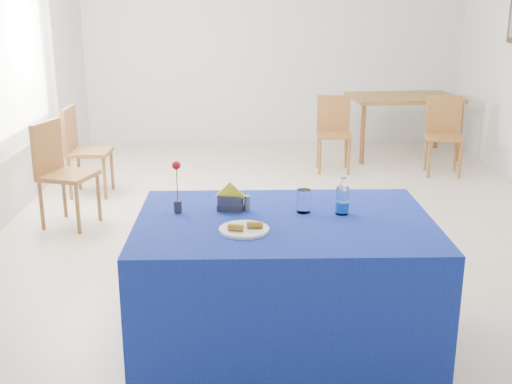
% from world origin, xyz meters
% --- Properties ---
extents(floor, '(7.00, 7.00, 0.00)m').
position_xyz_m(floor, '(0.00, 0.00, 0.00)').
color(floor, beige).
rests_on(floor, ground).
extents(room_shell, '(7.00, 7.00, 7.00)m').
position_xyz_m(room_shell, '(0.00, 0.00, 1.75)').
color(room_shell, silver).
rests_on(room_shell, ground).
extents(window_pane, '(0.04, 1.50, 1.60)m').
position_xyz_m(window_pane, '(-2.47, 0.80, 1.55)').
color(window_pane, white).
rests_on(window_pane, room_shell).
extents(curtain, '(0.04, 1.75, 1.85)m').
position_xyz_m(curtain, '(-2.40, 0.80, 1.55)').
color(curtain, white).
rests_on(curtain, room_shell).
extents(plate, '(0.26, 0.26, 0.01)m').
position_xyz_m(plate, '(-0.43, -2.05, 0.77)').
color(plate, white).
rests_on(plate, blue_table).
extents(drinking_glass, '(0.08, 0.08, 0.13)m').
position_xyz_m(drinking_glass, '(-0.10, -1.76, 0.82)').
color(drinking_glass, white).
rests_on(drinking_glass, blue_table).
extents(salt_shaker, '(0.03, 0.03, 0.08)m').
position_xyz_m(salt_shaker, '(-0.42, -1.71, 0.80)').
color(salt_shaker, slate).
rests_on(salt_shaker, blue_table).
extents(pepper_shaker, '(0.03, 0.03, 0.08)m').
position_xyz_m(pepper_shaker, '(-0.50, -1.72, 0.80)').
color(pepper_shaker, slate).
rests_on(pepper_shaker, blue_table).
extents(blue_table, '(1.60, 1.10, 0.76)m').
position_xyz_m(blue_table, '(-0.22, -1.87, 0.38)').
color(blue_table, navy).
rests_on(blue_table, floor).
extents(water_bottle, '(0.08, 0.08, 0.21)m').
position_xyz_m(water_bottle, '(0.11, -1.79, 0.83)').
color(water_bottle, silver).
rests_on(water_bottle, blue_table).
extents(napkin_holder, '(0.16, 0.09, 0.17)m').
position_xyz_m(napkin_holder, '(-0.51, -1.72, 0.81)').
color(napkin_holder, '#35353A').
rests_on(napkin_holder, blue_table).
extents(rose_vase, '(0.05, 0.05, 0.30)m').
position_xyz_m(rose_vase, '(-0.80, -1.75, 0.90)').
color(rose_vase, '#27272C').
rests_on(rose_vase, blue_table).
extents(oak_table, '(1.37, 0.95, 0.76)m').
position_xyz_m(oak_table, '(1.56, 2.69, 0.68)').
color(oak_table, olive).
rests_on(oak_table, floor).
extents(chair_bg_left, '(0.40, 0.40, 0.84)m').
position_xyz_m(chair_bg_left, '(0.61, 2.04, 0.49)').
color(chair_bg_left, brown).
rests_on(chair_bg_left, floor).
extents(chair_bg_right, '(0.44, 0.44, 0.86)m').
position_xyz_m(chair_bg_right, '(1.82, 1.86, 0.50)').
color(chair_bg_right, brown).
rests_on(chair_bg_right, floor).
extents(chair_win_a, '(0.51, 0.51, 0.91)m').
position_xyz_m(chair_win_a, '(-2.00, 0.21, 0.52)').
color(chair_win_a, brown).
rests_on(chair_win_a, floor).
extents(chair_win_b, '(0.41, 0.41, 0.89)m').
position_xyz_m(chair_win_b, '(-2.03, 1.10, 0.51)').
color(chair_win_b, brown).
rests_on(chair_win_b, floor).
extents(banana_pieces, '(0.18, 0.08, 0.03)m').
position_xyz_m(banana_pieces, '(-0.43, -2.07, 0.79)').
color(banana_pieces, gold).
rests_on(banana_pieces, plate).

